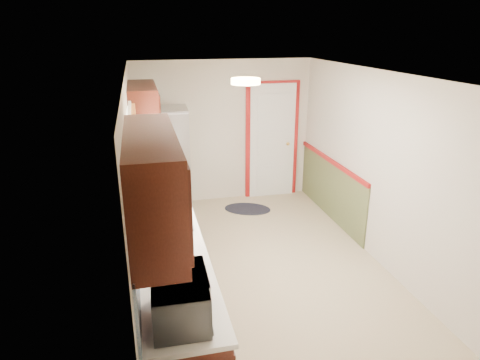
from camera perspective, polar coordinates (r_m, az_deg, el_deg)
room_shell at (r=4.98m, az=3.49°, el=-0.01°), size 3.20×5.20×2.52m
kitchen_run at (r=4.68m, az=-10.31°, el=-6.87°), size 0.63×4.00×2.20m
back_wall_trim at (r=7.38m, az=5.90°, el=3.92°), size 1.12×2.30×2.08m
ceiling_fixture at (r=4.45m, az=0.76°, el=13.03°), size 0.30×0.30×0.06m
microwave at (r=3.08m, az=-7.96°, el=-14.88°), size 0.33×0.58×0.39m
refrigerator at (r=6.85m, az=-9.80°, el=2.29°), size 0.75×0.74×1.73m
rug at (r=7.19m, az=1.00°, el=-3.87°), size 0.91×0.76×0.01m
cooktop at (r=5.99m, az=-10.86°, el=0.54°), size 0.46×0.55×0.02m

